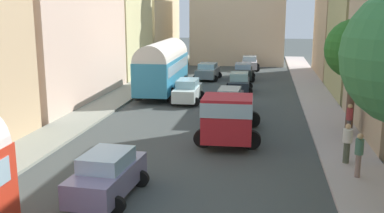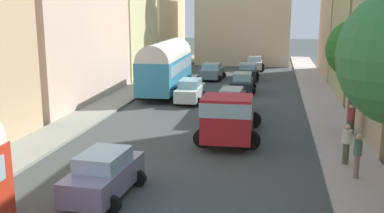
% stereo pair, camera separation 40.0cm
% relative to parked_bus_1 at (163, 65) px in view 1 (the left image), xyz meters
% --- Properties ---
extents(ground_plane, '(154.00, 154.00, 0.00)m').
position_rel_parked_bus_1_xyz_m(ground_plane, '(4.42, -5.58, -2.24)').
color(ground_plane, '#3D4442').
extents(sidewalk_left, '(2.50, 70.00, 0.14)m').
position_rel_parked_bus_1_xyz_m(sidewalk_left, '(-2.83, -5.58, -2.17)').
color(sidewalk_left, gray).
rests_on(sidewalk_left, ground).
extents(sidewalk_right, '(2.50, 70.00, 0.14)m').
position_rel_parked_bus_1_xyz_m(sidewalk_right, '(11.67, -5.58, -2.17)').
color(sidewalk_right, '#B1A5A2').
rests_on(sidewalk_right, ground).
extents(building_left_2, '(4.58, 14.45, 9.86)m').
position_rel_parked_bus_1_xyz_m(building_left_2, '(-6.17, -3.74, 2.71)').
color(building_left_2, beige).
rests_on(building_left_2, ground).
extents(building_left_3, '(5.57, 9.03, 11.00)m').
position_rel_parked_bus_1_xyz_m(building_left_3, '(-6.87, 8.41, 3.26)').
color(building_left_3, beige).
rests_on(building_left_3, ground).
extents(building_left_4, '(5.30, 13.89, 8.13)m').
position_rel_parked_bus_1_xyz_m(building_left_4, '(-6.73, 20.72, 1.83)').
color(building_left_4, beige).
rests_on(building_left_4, ground).
extents(building_right_3, '(6.30, 9.36, 9.48)m').
position_rel_parked_bus_1_xyz_m(building_right_3, '(15.78, 1.58, 2.52)').
color(building_right_3, tan).
rests_on(building_right_3, ground).
extents(building_right_4, '(4.98, 10.61, 12.46)m').
position_rel_parked_bus_1_xyz_m(building_right_4, '(15.41, 12.23, 3.99)').
color(building_right_4, tan).
rests_on(building_right_4, ground).
extents(distant_church, '(10.94, 7.29, 20.26)m').
position_rel_parked_bus_1_xyz_m(distant_church, '(4.42, 21.32, 4.57)').
color(distant_church, beige).
rests_on(distant_church, ground).
extents(parked_bus_1, '(3.51, 9.53, 4.08)m').
position_rel_parked_bus_1_xyz_m(parked_bus_1, '(0.00, 0.00, 0.00)').
color(parked_bus_1, teal).
rests_on(parked_bus_1, ground).
extents(cargo_truck_0, '(3.29, 6.84, 2.52)m').
position_rel_parked_bus_1_xyz_m(cargo_truck_0, '(6.18, -12.28, -0.91)').
color(cargo_truck_0, '#B21E26').
rests_on(cargo_truck_0, ground).
extents(car_0, '(2.18, 4.27, 1.49)m').
position_rel_parked_bus_1_xyz_m(car_0, '(5.66, -5.40, -1.48)').
color(car_0, '#25222E').
rests_on(car_0, ground).
extents(car_1, '(2.25, 3.75, 1.56)m').
position_rel_parked_bus_1_xyz_m(car_1, '(5.85, 1.60, -1.46)').
color(car_1, '#1D252E').
rests_on(car_1, ground).
extents(car_2, '(2.28, 3.71, 1.59)m').
position_rel_parked_bus_1_xyz_m(car_2, '(5.83, 7.75, -1.43)').
color(car_2, black).
rests_on(car_2, ground).
extents(car_3, '(2.29, 4.10, 1.54)m').
position_rel_parked_bus_1_xyz_m(car_3, '(6.13, 15.12, -1.46)').
color(car_3, silver).
rests_on(car_3, ground).
extents(car_5, '(2.35, 3.91, 1.64)m').
position_rel_parked_bus_1_xyz_m(car_5, '(2.63, -19.82, -1.42)').
color(car_5, slate).
rests_on(car_5, ground).
extents(car_6, '(2.17, 4.17, 1.64)m').
position_rel_parked_bus_1_xyz_m(car_6, '(2.50, -3.04, -1.42)').
color(car_6, silver).
rests_on(car_6, ground).
extents(car_7, '(2.47, 3.80, 1.56)m').
position_rel_parked_bus_1_xyz_m(car_7, '(2.54, 7.57, -1.45)').
color(car_7, gray).
rests_on(car_7, ground).
extents(pedestrian_0, '(0.34, 0.34, 1.78)m').
position_rel_parked_bus_1_xyz_m(pedestrian_0, '(12.22, -10.61, -1.21)').
color(pedestrian_0, '#494545').
rests_on(pedestrian_0, ground).
extents(pedestrian_2, '(0.42, 0.42, 1.84)m').
position_rel_parked_bus_1_xyz_m(pedestrian_2, '(11.39, -15.09, -1.20)').
color(pedestrian_2, '#454D3D').
rests_on(pedestrian_2, ground).
extents(pedestrian_3, '(0.37, 0.37, 1.88)m').
position_rel_parked_bus_1_xyz_m(pedestrian_3, '(11.55, -16.72, -1.15)').
color(pedestrian_3, '#816760').
rests_on(pedestrian_3, ground).
extents(roadside_tree_2, '(3.01, 3.01, 6.02)m').
position_rel_parked_bus_1_xyz_m(roadside_tree_2, '(12.32, -10.10, 2.23)').
color(roadside_tree_2, brown).
rests_on(roadside_tree_2, ground).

